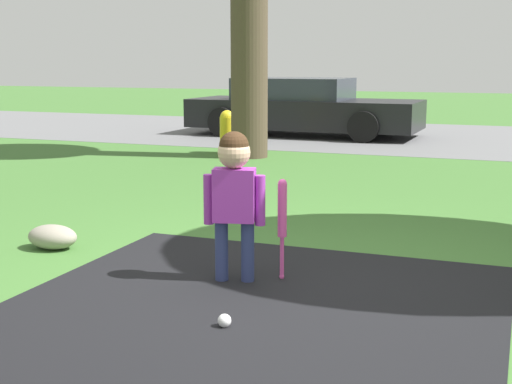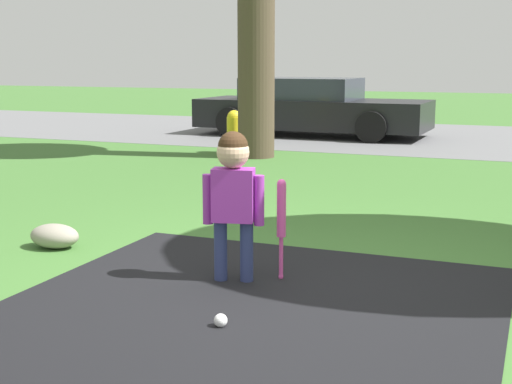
# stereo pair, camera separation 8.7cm
# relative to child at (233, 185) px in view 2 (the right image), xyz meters

# --- Properties ---
(ground_plane) EXTENTS (60.00, 60.00, 0.00)m
(ground_plane) POSITION_rel_child_xyz_m (0.50, -0.02, -0.65)
(ground_plane) COLOR #3D6B2D
(street_strip) EXTENTS (40.00, 6.00, 0.01)m
(street_strip) POSITION_rel_child_xyz_m (0.50, 9.71, -0.65)
(street_strip) COLOR slate
(street_strip) RESTS_ON ground
(child) EXTENTS (0.40, 0.22, 1.00)m
(child) POSITION_rel_child_xyz_m (0.00, 0.00, 0.00)
(child) COLOR navy
(child) RESTS_ON ground
(baseball_bat) EXTENTS (0.06, 0.06, 0.68)m
(baseball_bat) POSITION_rel_child_xyz_m (0.28, 0.15, -0.21)
(baseball_bat) COLOR #E54CA5
(baseball_bat) RESTS_ON ground
(sports_ball) EXTENTS (0.08, 0.08, 0.08)m
(sports_ball) POSITION_rel_child_xyz_m (0.27, -0.80, -0.61)
(sports_ball) COLOR white
(sports_ball) RESTS_ON ground
(fire_hydrant) EXTENTS (0.32, 0.29, 0.68)m
(fire_hydrant) POSITION_rel_child_xyz_m (-2.69, 6.16, -0.32)
(fire_hydrant) COLOR yellow
(fire_hydrant) RESTS_ON ground
(parked_car) EXTENTS (4.50, 1.91, 1.12)m
(parked_car) POSITION_rel_child_xyz_m (-2.40, 9.22, -0.11)
(parked_car) COLOR black
(parked_car) RESTS_ON ground
(edging_rock) EXTENTS (0.41, 0.28, 0.19)m
(edging_rock) POSITION_rel_child_xyz_m (-1.65, 0.26, -0.56)
(edging_rock) COLOR gray
(edging_rock) RESTS_ON ground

